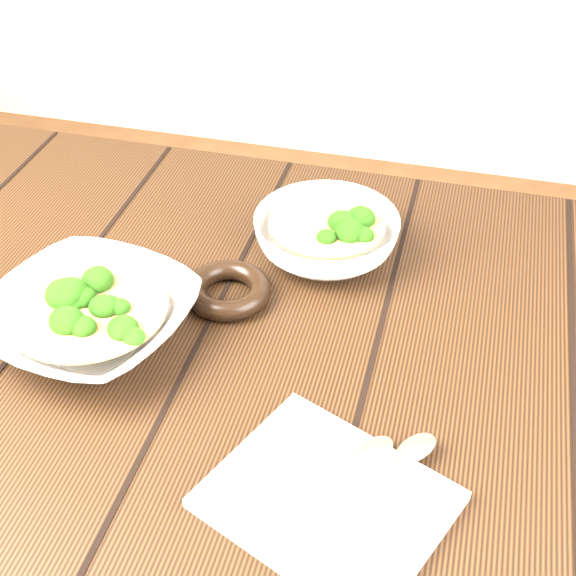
{
  "coord_description": "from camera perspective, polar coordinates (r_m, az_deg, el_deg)",
  "views": [
    {
      "loc": [
        0.25,
        -0.66,
        1.38
      ],
      "look_at": [
        0.07,
        0.04,
        0.8
      ],
      "focal_mm": 50.0,
      "sensor_mm": 36.0,
      "label": 1
    }
  ],
  "objects": [
    {
      "name": "soup_bowl_back",
      "position": [
        1.04,
        2.73,
        3.75
      ],
      "size": [
        0.19,
        0.19,
        0.07
      ],
      "color": "silver",
      "rests_on": "table"
    },
    {
      "name": "spoon_right",
      "position": [
        0.8,
        7.36,
        -12.4
      ],
      "size": [
        0.12,
        0.15,
        0.01
      ],
      "color": "#A6A293",
      "rests_on": "napkin"
    },
    {
      "name": "table",
      "position": [
        1.03,
        -4.33,
        -7.96
      ],
      "size": [
        1.2,
        0.8,
        0.75
      ],
      "color": "black",
      "rests_on": "ground"
    },
    {
      "name": "spoon_left",
      "position": [
        0.79,
        4.24,
        -12.7
      ],
      "size": [
        0.11,
        0.15,
        0.01
      ],
      "color": "#A6A293",
      "rests_on": "napkin"
    },
    {
      "name": "napkin",
      "position": [
        0.78,
        2.82,
        -14.8
      ],
      "size": [
        0.26,
        0.24,
        0.01
      ],
      "primitive_type": "cube",
      "rotation": [
        0.0,
        0.0,
        -0.4
      ],
      "color": "beige",
      "rests_on": "table"
    },
    {
      "name": "trivet",
      "position": [
        0.99,
        -4.32,
        -0.14
      ],
      "size": [
        0.12,
        0.12,
        0.03
      ],
      "primitive_type": "torus",
      "rotation": [
        0.0,
        0.0,
        0.11
      ],
      "color": "black",
      "rests_on": "table"
    },
    {
      "name": "soup_bowl_front",
      "position": [
        0.94,
        -13.95,
        -2.03
      ],
      "size": [
        0.27,
        0.27,
        0.07
      ],
      "color": "silver",
      "rests_on": "table"
    }
  ]
}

